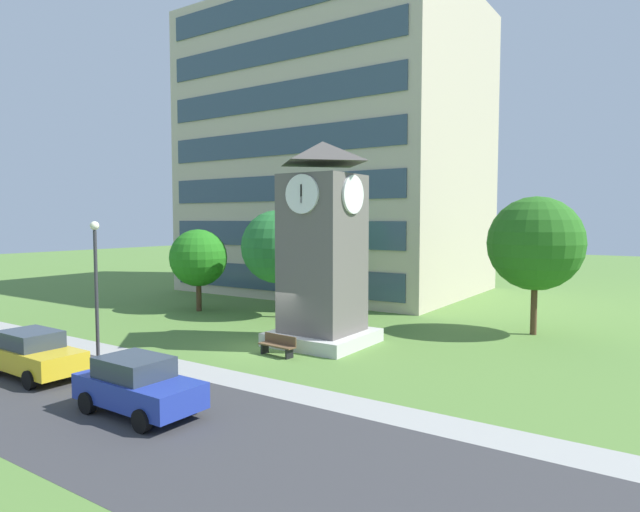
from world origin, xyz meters
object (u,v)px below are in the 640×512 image
object	(u,v)px
clock_tower	(323,255)
tree_by_building	(198,258)
parked_car_blue	(138,385)
street_lamp	(96,274)
tree_near_tower	(278,247)
park_bench	(278,345)
tree_streetside	(536,244)
parked_car_yellow	(33,354)

from	to	relation	value
clock_tower	tree_by_building	xyz separation A→B (m)	(-11.57, 3.20, -0.77)
clock_tower	parked_car_blue	bearing A→B (deg)	-87.59
street_lamp	parked_car_blue	distance (m)	7.61
tree_near_tower	parked_car_blue	world-z (taller)	tree_near_tower
park_bench	tree_streetside	distance (m)	13.91
tree_near_tower	parked_car_yellow	size ratio (longest dim) A/B	1.45
tree_near_tower	parked_car_yellow	distance (m)	15.07
clock_tower	tree_by_building	distance (m)	12.03
street_lamp	clock_tower	bearing A→B (deg)	52.00
park_bench	street_lamp	world-z (taller)	street_lamp
tree_near_tower	parked_car_yellow	world-z (taller)	tree_near_tower
park_bench	parked_car_blue	distance (m)	7.81
street_lamp	parked_car_blue	bearing A→B (deg)	-24.81
street_lamp	parked_car_yellow	xyz separation A→B (m)	(0.06, -2.70, -2.71)
park_bench	tree_near_tower	distance (m)	9.93
park_bench	parked_car_blue	size ratio (longest dim) A/B	0.44
clock_tower	park_bench	bearing A→B (deg)	-96.98
tree_by_building	parked_car_blue	size ratio (longest dim) A/B	1.25
tree_streetside	parked_car_yellow	bearing A→B (deg)	-127.20
tree_near_tower	tree_streetside	xyz separation A→B (m)	(13.78, 3.31, 0.41)
clock_tower	parked_car_yellow	size ratio (longest dim) A/B	2.14
street_lamp	parked_car_blue	size ratio (longest dim) A/B	1.38
parked_car_blue	tree_by_building	bearing A→B (deg)	130.90
street_lamp	parked_car_yellow	size ratio (longest dim) A/B	1.31
street_lamp	parked_car_yellow	world-z (taller)	street_lamp
park_bench	tree_near_tower	world-z (taller)	tree_near_tower
clock_tower	tree_streetside	xyz separation A→B (m)	(7.73, 7.62, 0.45)
street_lamp	tree_streetside	xyz separation A→B (m)	(13.73, 15.31, 1.03)
tree_near_tower	tree_streetside	size ratio (longest dim) A/B	0.91
street_lamp	tree_by_building	world-z (taller)	street_lamp
tree_by_building	tree_streetside	size ratio (longest dim) A/B	0.75
clock_tower	tree_streetside	size ratio (longest dim) A/B	1.34
street_lamp	tree_streetside	distance (m)	20.59
tree_near_tower	clock_tower	bearing A→B (deg)	-35.47
tree_near_tower	tree_streetside	bearing A→B (deg)	13.51
clock_tower	parked_car_yellow	bearing A→B (deg)	-119.78
park_bench	tree_by_building	xyz separation A→B (m)	(-11.21, 6.12, 2.92)
street_lamp	tree_streetside	world-z (taller)	tree_streetside
park_bench	street_lamp	xyz separation A→B (m)	(-5.65, -4.77, 3.11)
tree_near_tower	park_bench	bearing A→B (deg)	-51.75
parked_car_blue	tree_near_tower	bearing A→B (deg)	113.47
park_bench	tree_streetside	world-z (taller)	tree_streetside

